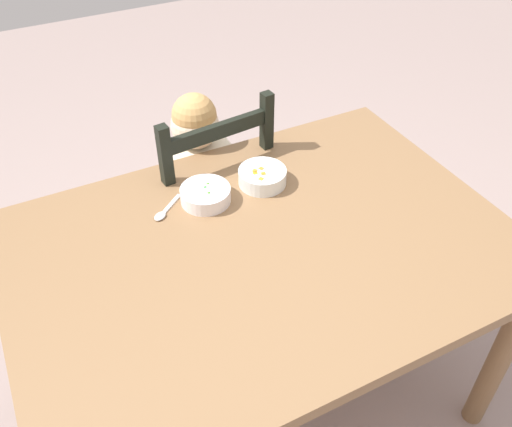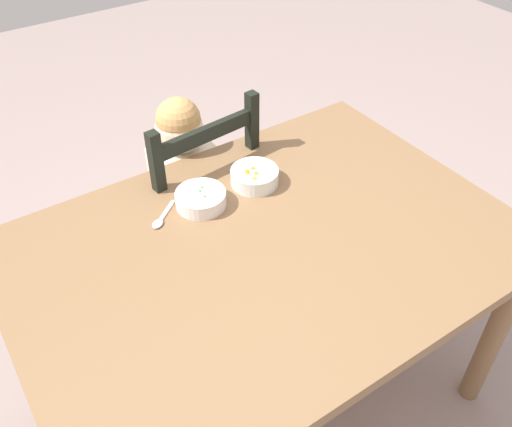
% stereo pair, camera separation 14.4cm
% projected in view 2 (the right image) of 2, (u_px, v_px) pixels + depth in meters
% --- Properties ---
extents(ground_plane, '(8.00, 8.00, 0.00)m').
position_uv_depth(ground_plane, '(264.00, 392.00, 2.07)').
color(ground_plane, gray).
extents(dining_table, '(1.42, 1.01, 0.77)m').
position_uv_depth(dining_table, '(266.00, 267.00, 1.63)').
color(dining_table, olive).
rests_on(dining_table, ground).
extents(dining_chair, '(0.46, 0.46, 0.98)m').
position_uv_depth(dining_chair, '(192.00, 216.00, 2.13)').
color(dining_chair, black).
rests_on(dining_chair, ground).
extents(child_figure, '(0.32, 0.31, 0.96)m').
position_uv_depth(child_figure, '(188.00, 182.00, 2.01)').
color(child_figure, beige).
rests_on(child_figure, ground).
extents(bowl_of_peas, '(0.16, 0.16, 0.05)m').
position_uv_depth(bowl_of_peas, '(201.00, 198.00, 1.68)').
color(bowl_of_peas, white).
rests_on(bowl_of_peas, dining_table).
extents(bowl_of_carrots, '(0.15, 0.15, 0.05)m').
position_uv_depth(bowl_of_carrots, '(255.00, 176.00, 1.76)').
color(bowl_of_carrots, white).
rests_on(bowl_of_carrots, dining_table).
extents(spoon, '(0.12, 0.10, 0.01)m').
position_uv_depth(spoon, '(160.00, 220.00, 1.63)').
color(spoon, silver).
rests_on(spoon, dining_table).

